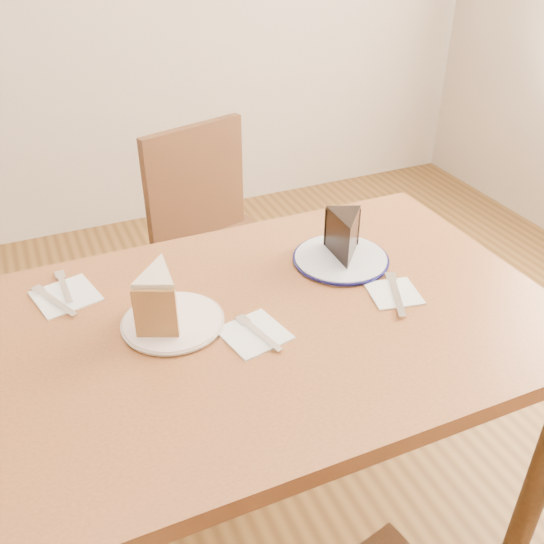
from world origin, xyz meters
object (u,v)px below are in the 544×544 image
at_px(chair_far, 222,250).
at_px(plate_cream, 173,322).
at_px(carrot_cake, 161,296).
at_px(plate_navy, 341,259).
at_px(chocolate_cake, 345,240).
at_px(table, 274,350).

relative_size(chair_far, plate_cream, 4.31).
distance_m(chair_far, carrot_cake, 0.80).
relative_size(plate_navy, chocolate_cake, 1.89).
relative_size(chair_far, carrot_cake, 7.67).
distance_m(table, chair_far, 0.74).
distance_m(plate_cream, carrot_cake, 0.06).
relative_size(table, chair_far, 1.36).
distance_m(table, plate_cream, 0.24).
relative_size(table, plate_navy, 5.39).
height_order(table, plate_cream, plate_cream).
distance_m(plate_cream, plate_navy, 0.45).
bearing_deg(chair_far, carrot_cake, 45.51).
bearing_deg(chocolate_cake, plate_cream, 31.43).
relative_size(plate_navy, carrot_cake, 1.94).
bearing_deg(plate_cream, table, -14.53).
bearing_deg(plate_cream, carrot_cake, 131.63).
relative_size(table, plate_cream, 5.87).
distance_m(carrot_cake, chocolate_cake, 0.47).
bearing_deg(carrot_cake, chair_far, 85.56).
distance_m(plate_navy, carrot_cake, 0.47).
relative_size(plate_cream, chocolate_cake, 1.74).
bearing_deg(chair_far, plate_navy, 84.65).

